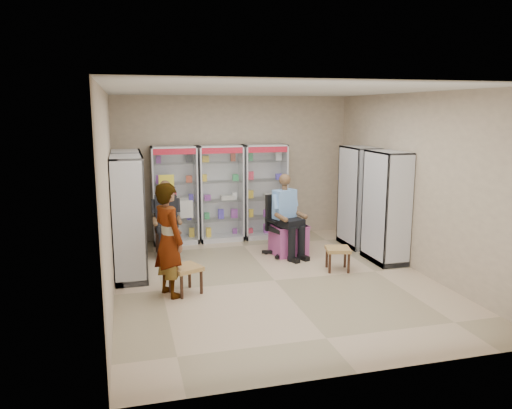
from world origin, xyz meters
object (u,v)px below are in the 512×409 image
object	(u,v)px
woven_stool_b	(186,280)
cabinet_back_left	(175,195)
cabinet_back_right	(265,191)
cabinet_back_mid	(221,193)
cabinet_left_near	(129,219)
cabinet_left_far	(128,206)
office_chair	(283,225)
pink_trunk	(289,239)
cabinet_right_near	(386,207)
seated_shopkeeper	(284,218)
wooden_chair	(166,230)
cabinet_right_far	(358,197)
woven_stool_a	(338,259)
standing_man	(169,240)

from	to	relation	value
woven_stool_b	cabinet_back_left	bearing A→B (deg)	86.98
cabinet_back_right	woven_stool_b	distance (m)	3.66
cabinet_back_mid	cabinet_left_near	bearing A→B (deg)	-132.80
cabinet_back_right	cabinet_left_far	world-z (taller)	same
office_chair	pink_trunk	distance (m)	0.31
office_chair	cabinet_left_far	bearing A→B (deg)	151.58
cabinet_back_mid	cabinet_right_near	xyz separation A→B (m)	(2.58, -2.23, 0.00)
seated_shopkeeper	pink_trunk	size ratio (longest dim) A/B	2.43
woven_stool_b	seated_shopkeeper	bearing A→B (deg)	36.86
cabinet_left_far	pink_trunk	world-z (taller)	cabinet_left_far
cabinet_back_left	wooden_chair	xyz separation A→B (m)	(-0.25, -0.73, -0.53)
cabinet_left_far	wooden_chair	size ratio (longest dim) A/B	2.13
seated_shopkeeper	woven_stool_b	size ratio (longest dim) A/B	3.46
cabinet_right_far	cabinet_right_near	world-z (taller)	same
cabinet_back_right	pink_trunk	xyz separation A→B (m)	(0.09, -1.36, -0.71)
cabinet_right_near	seated_shopkeeper	distance (m)	1.87
office_chair	woven_stool_a	xyz separation A→B (m)	(0.62, -1.15, -0.37)
cabinet_right_near	wooden_chair	xyz separation A→B (m)	(-3.78, 1.50, -0.53)
cabinet_back_left	cabinet_right_far	bearing A→B (deg)	-17.75
cabinet_back_right	cabinet_left_near	bearing A→B (deg)	-144.35
cabinet_back_mid	seated_shopkeeper	size ratio (longest dim) A/B	1.37
cabinet_right_near	woven_stool_a	xyz separation A→B (m)	(-1.03, -0.27, -0.80)
cabinet_right_far	standing_man	size ratio (longest dim) A/B	1.18
cabinet_back_left	cabinet_left_near	size ratio (longest dim) A/B	1.00
cabinet_back_mid	cabinet_left_far	distance (m)	2.10
cabinet_back_right	pink_trunk	size ratio (longest dim) A/B	3.34
cabinet_back_mid	cabinet_back_right	xyz separation A→B (m)	(0.95, 0.00, 0.00)
cabinet_right_far	wooden_chair	xyz separation A→B (m)	(-3.78, 0.40, -0.53)
pink_trunk	wooden_chair	bearing A→B (deg)	164.21
cabinet_back_left	cabinet_right_near	bearing A→B (deg)	-32.28
cabinet_back_left	pink_trunk	world-z (taller)	cabinet_back_left
cabinet_left_near	woven_stool_a	xyz separation A→B (m)	(3.43, -0.47, -0.80)
cabinet_right_near	woven_stool_a	world-z (taller)	cabinet_right_near
woven_stool_b	cabinet_back_mid	bearing A→B (deg)	69.31
cabinet_left_near	woven_stool_a	distance (m)	3.55
wooden_chair	pink_trunk	world-z (taller)	wooden_chair
woven_stool_a	office_chair	bearing A→B (deg)	118.26
woven_stool_b	standing_man	bearing A→B (deg)	-175.67
cabinet_left_far	office_chair	distance (m)	2.87
cabinet_right_far	woven_stool_a	xyz separation A→B (m)	(-1.03, -1.37, -0.80)
standing_man	cabinet_back_left	bearing A→B (deg)	-31.13
pink_trunk	office_chair	bearing A→B (deg)	173.76
office_chair	standing_man	size ratio (longest dim) A/B	0.68
office_chair	woven_stool_b	distance (m)	2.59
cabinet_back_mid	cabinet_right_near	distance (m)	3.41
woven_stool_b	standing_man	distance (m)	0.68
cabinet_back_left	wooden_chair	world-z (taller)	cabinet_back_left
office_chair	pink_trunk	bearing A→B (deg)	-26.12
cabinet_left_far	woven_stool_b	xyz separation A→B (m)	(0.78, -1.99, -0.79)
cabinet_back_left	standing_man	xyz separation A→B (m)	(-0.39, -2.94, -0.15)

